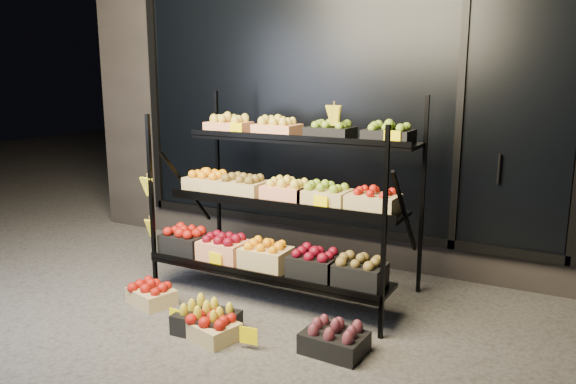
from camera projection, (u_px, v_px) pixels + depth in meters
The scene contains 9 objects.
ground at pixel (244, 318), 4.27m from camera, with size 24.00×24.00×0.00m, color #514F4C.
building at pixel (369, 81), 6.14m from camera, with size 6.00×2.08×3.50m.
display_rack at pixel (280, 202), 4.63m from camera, with size 2.18×1.02×1.69m.
tag_floor_a at pixel (177, 322), 4.06m from camera, with size 0.13×0.01×0.12m, color #F3DA00.
tag_floor_b at pixel (249, 341), 3.78m from camera, with size 0.13×0.01×0.12m, color #F3DA00.
floor_crate_left at pixel (151, 293), 4.53m from camera, with size 0.43×0.36×0.19m.
floor_crate_midleft at pixel (207, 319), 4.02m from camera, with size 0.44×0.34×0.21m.
floor_crate_midright at pixel (212, 326), 3.93m from camera, with size 0.42×0.35×0.19m.
floor_crate_right at pixel (334, 339), 3.73m from camera, with size 0.42×0.32×0.20m.
Camera 1 is at (2.18, -3.34, 1.83)m, focal length 35.00 mm.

